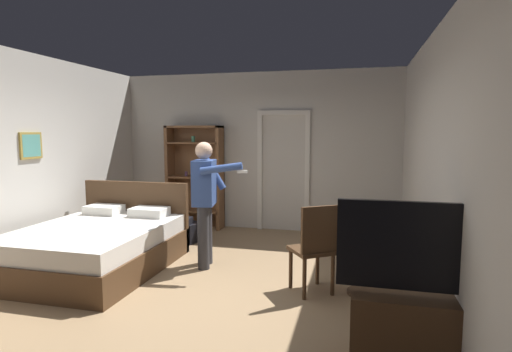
{
  "coord_description": "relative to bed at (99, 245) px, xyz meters",
  "views": [
    {
      "loc": [
        1.75,
        -4.1,
        1.77
      ],
      "look_at": [
        0.57,
        0.6,
        1.23
      ],
      "focal_mm": 28.31,
      "sensor_mm": 36.0,
      "label": 1
    }
  ],
  "objects": [
    {
      "name": "ground_plane",
      "position": [
        1.45,
        -0.32,
        -0.3
      ],
      "size": [
        6.44,
        6.44,
        0.0
      ],
      "primitive_type": "plane",
      "color": "#997A56"
    },
    {
      "name": "wall_back",
      "position": [
        1.45,
        2.67,
        1.1
      ],
      "size": [
        5.23,
        0.12,
        2.81
      ],
      "primitive_type": "cube",
      "color": "beige",
      "rests_on": "ground_plane"
    },
    {
      "name": "wall_left",
      "position": [
        -1.1,
        -0.32,
        1.1
      ],
      "size": [
        0.15,
        6.1,
        2.81
      ],
      "color": "beige",
      "rests_on": "ground_plane"
    },
    {
      "name": "wall_right",
      "position": [
        4.01,
        -0.32,
        1.1
      ],
      "size": [
        0.12,
        6.1,
        2.81
      ],
      "primitive_type": "cube",
      "color": "beige",
      "rests_on": "ground_plane"
    },
    {
      "name": "doorway_frame",
      "position": [
        1.95,
        2.59,
        0.92
      ],
      "size": [
        0.93,
        0.08,
        2.13
      ],
      "color": "white",
      "rests_on": "ground_plane"
    },
    {
      "name": "bed",
      "position": [
        0.0,
        0.0,
        0.0
      ],
      "size": [
        1.66,
        2.09,
        1.02
      ],
      "color": "#4C331E",
      "rests_on": "ground_plane"
    },
    {
      "name": "bookshelf",
      "position": [
        0.33,
        2.44,
        0.71
      ],
      "size": [
        1.04,
        0.32,
        1.87
      ],
      "color": "brown",
      "rests_on": "ground_plane"
    },
    {
      "name": "tv_flatscreen",
      "position": [
        3.65,
        -1.3,
        0.08
      ],
      "size": [
        1.15,
        0.4,
        1.25
      ],
      "color": "#4C331E",
      "rests_on": "ground_plane"
    },
    {
      "name": "side_table",
      "position": [
        3.35,
        -0.03,
        0.18
      ],
      "size": [
        0.71,
        0.71,
        0.7
      ],
      "color": "#4C331E",
      "rests_on": "ground_plane"
    },
    {
      "name": "laptop",
      "position": [
        3.3,
        -0.07,
        0.45
      ],
      "size": [
        0.4,
        0.41,
        0.17
      ],
      "color": "black",
      "rests_on": "side_table"
    },
    {
      "name": "bottle_on_table",
      "position": [
        3.49,
        -0.11,
        0.52
      ],
      "size": [
        0.06,
        0.06,
        0.29
      ],
      "color": "#274211",
      "rests_on": "side_table"
    },
    {
      "name": "wooden_chair",
      "position": [
        2.79,
        -0.16,
        0.24
      ],
      "size": [
        0.58,
        0.58,
        0.99
      ],
      "color": "#4C331E",
      "rests_on": "ground_plane"
    },
    {
      "name": "person_blue_shirt",
      "position": [
        1.31,
        0.42,
        0.64
      ],
      "size": [
        0.78,
        0.58,
        1.63
      ],
      "color": "#333338",
      "rests_on": "ground_plane"
    },
    {
      "name": "suitcase_dark",
      "position": [
        0.48,
        1.51,
        -0.15
      ],
      "size": [
        0.68,
        0.51,
        0.31
      ],
      "primitive_type": "cube",
      "rotation": [
        0.0,
        0.0,
        -0.28
      ],
      "color": "black",
      "rests_on": "ground_plane"
    },
    {
      "name": "suitcase_small",
      "position": [
        0.47,
        1.32,
        -0.09
      ],
      "size": [
        0.48,
        0.32,
        0.41
      ],
      "primitive_type": "cube",
      "rotation": [
        0.0,
        0.0,
        0.09
      ],
      "color": "black",
      "rests_on": "ground_plane"
    }
  ]
}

